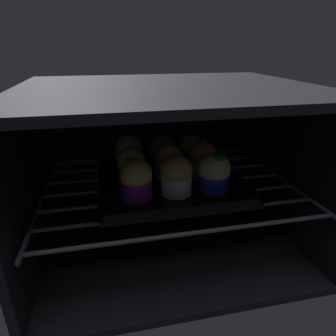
{
  "coord_description": "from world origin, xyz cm",
  "views": [
    {
      "loc": [
        -12.83,
        -37.01,
        43.06
      ],
      "look_at": [
        0.0,
        22.57,
        17.49
      ],
      "focal_mm": 31.72,
      "sensor_mm": 36.0,
      "label": 1
    }
  ],
  "objects_px": {
    "muffin_row0_col2": "(214,173)",
    "muffin_row1_col2": "(203,159)",
    "muffin_row2_col1": "(162,151)",
    "muffin_row2_col2": "(190,150)",
    "muffin_row0_col0": "(136,180)",
    "muffin_row2_col0": "(128,152)",
    "muffin_row1_col1": "(166,162)",
    "muffin_row1_col0": "(131,166)",
    "baking_tray": "(168,179)",
    "muffin_row0_col1": "(177,176)"
  },
  "relations": [
    {
      "from": "muffin_row1_col1",
      "to": "muffin_row2_col1",
      "type": "xyz_separation_m",
      "value": [
        0.01,
        0.08,
        -0.0
      ]
    },
    {
      "from": "baking_tray",
      "to": "muffin_row0_col1",
      "type": "distance_m",
      "value": 0.09
    },
    {
      "from": "muffin_row1_col1",
      "to": "muffin_row2_col1",
      "type": "distance_m",
      "value": 0.08
    },
    {
      "from": "muffin_row1_col1",
      "to": "muffin_row2_col0",
      "type": "distance_m",
      "value": 0.11
    },
    {
      "from": "muffin_row0_col1",
      "to": "muffin_row2_col0",
      "type": "bearing_deg",
      "value": 118.27
    },
    {
      "from": "muffin_row0_col0",
      "to": "muffin_row0_col1",
      "type": "xyz_separation_m",
      "value": [
        0.08,
        0.0,
        0.0
      ]
    },
    {
      "from": "baking_tray",
      "to": "muffin_row1_col2",
      "type": "relative_size",
      "value": 3.62
    },
    {
      "from": "muffin_row0_col2",
      "to": "muffin_row1_col1",
      "type": "xyz_separation_m",
      "value": [
        -0.08,
        0.08,
        0.0
      ]
    },
    {
      "from": "muffin_row1_col0",
      "to": "muffin_row0_col0",
      "type": "bearing_deg",
      "value": -88.6
    },
    {
      "from": "muffin_row1_col1",
      "to": "baking_tray",
      "type": "bearing_deg",
      "value": 6.2
    },
    {
      "from": "muffin_row1_col0",
      "to": "muffin_row0_col2",
      "type": "bearing_deg",
      "value": -24.82
    },
    {
      "from": "muffin_row0_col1",
      "to": "baking_tray",
      "type": "bearing_deg",
      "value": 91.13
    },
    {
      "from": "muffin_row0_col0",
      "to": "muffin_row1_col1",
      "type": "height_order",
      "value": "same"
    },
    {
      "from": "muffin_row0_col2",
      "to": "muffin_row2_col2",
      "type": "relative_size",
      "value": 1.11
    },
    {
      "from": "muffin_row2_col0",
      "to": "muffin_row1_col0",
      "type": "bearing_deg",
      "value": -90.67
    },
    {
      "from": "muffin_row0_col0",
      "to": "muffin_row0_col2",
      "type": "relative_size",
      "value": 1.01
    },
    {
      "from": "muffin_row0_col0",
      "to": "muffin_row2_col1",
      "type": "height_order",
      "value": "muffin_row0_col0"
    },
    {
      "from": "muffin_row1_col1",
      "to": "muffin_row1_col2",
      "type": "xyz_separation_m",
      "value": [
        0.08,
        -0.0,
        0.0
      ]
    },
    {
      "from": "baking_tray",
      "to": "muffin_row1_col1",
      "type": "bearing_deg",
      "value": -173.8
    },
    {
      "from": "muffin_row1_col2",
      "to": "muffin_row0_col0",
      "type": "bearing_deg",
      "value": -153.82
    },
    {
      "from": "muffin_row2_col0",
      "to": "muffin_row1_col1",
      "type": "bearing_deg",
      "value": -44.59
    },
    {
      "from": "muffin_row0_col0",
      "to": "muffin_row1_col2",
      "type": "relative_size",
      "value": 0.98
    },
    {
      "from": "muffin_row0_col2",
      "to": "muffin_row2_col0",
      "type": "xyz_separation_m",
      "value": [
        -0.16,
        0.15,
        0.0
      ]
    },
    {
      "from": "muffin_row0_col0",
      "to": "muffin_row1_col1",
      "type": "relative_size",
      "value": 1.01
    },
    {
      "from": "muffin_row1_col0",
      "to": "muffin_row2_col1",
      "type": "height_order",
      "value": "muffin_row1_col0"
    },
    {
      "from": "baking_tray",
      "to": "muffin_row2_col1",
      "type": "distance_m",
      "value": 0.09
    },
    {
      "from": "baking_tray",
      "to": "muffin_row0_col0",
      "type": "relative_size",
      "value": 3.68
    },
    {
      "from": "muffin_row2_col1",
      "to": "muffin_row0_col0",
      "type": "bearing_deg",
      "value": -116.96
    },
    {
      "from": "muffin_row1_col1",
      "to": "muffin_row1_col2",
      "type": "height_order",
      "value": "muffin_row1_col2"
    },
    {
      "from": "muffin_row0_col0",
      "to": "muffin_row1_col2",
      "type": "xyz_separation_m",
      "value": [
        0.16,
        0.08,
        0.0
      ]
    },
    {
      "from": "muffin_row1_col0",
      "to": "muffin_row1_col1",
      "type": "height_order",
      "value": "muffin_row1_col1"
    },
    {
      "from": "baking_tray",
      "to": "muffin_row1_col2",
      "type": "height_order",
      "value": "muffin_row1_col2"
    },
    {
      "from": "baking_tray",
      "to": "muffin_row1_col0",
      "type": "relative_size",
      "value": 3.95
    },
    {
      "from": "muffin_row0_col2",
      "to": "muffin_row1_col2",
      "type": "xyz_separation_m",
      "value": [
        0.0,
        0.08,
        0.0
      ]
    },
    {
      "from": "muffin_row2_col1",
      "to": "muffin_row2_col2",
      "type": "height_order",
      "value": "muffin_row2_col1"
    },
    {
      "from": "muffin_row2_col0",
      "to": "muffin_row2_col2",
      "type": "xyz_separation_m",
      "value": [
        0.15,
        0.0,
        -0.01
      ]
    },
    {
      "from": "muffin_row0_col2",
      "to": "muffin_row2_col2",
      "type": "xyz_separation_m",
      "value": [
        -0.01,
        0.15,
        -0.0
      ]
    },
    {
      "from": "muffin_row2_col0",
      "to": "muffin_row0_col2",
      "type": "bearing_deg",
      "value": -43.68
    },
    {
      "from": "muffin_row0_col2",
      "to": "muffin_row1_col1",
      "type": "distance_m",
      "value": 0.11
    },
    {
      "from": "muffin_row0_col2",
      "to": "muffin_row2_col0",
      "type": "bearing_deg",
      "value": 136.32
    },
    {
      "from": "muffin_row2_col0",
      "to": "muffin_row2_col1",
      "type": "relative_size",
      "value": 1.1
    },
    {
      "from": "muffin_row0_col1",
      "to": "muffin_row1_col0",
      "type": "distance_m",
      "value": 0.11
    },
    {
      "from": "muffin_row0_col1",
      "to": "muffin_row1_col1",
      "type": "bearing_deg",
      "value": 93.93
    },
    {
      "from": "muffin_row0_col2",
      "to": "muffin_row1_col2",
      "type": "bearing_deg",
      "value": 89.73
    },
    {
      "from": "muffin_row0_col1",
      "to": "muffin_row2_col2",
      "type": "xyz_separation_m",
      "value": [
        0.07,
        0.15,
        -0.0
      ]
    },
    {
      "from": "baking_tray",
      "to": "muffin_row0_col2",
      "type": "relative_size",
      "value": 3.71
    },
    {
      "from": "baking_tray",
      "to": "muffin_row1_col0",
      "type": "bearing_deg",
      "value": -177.91
    },
    {
      "from": "muffin_row0_col1",
      "to": "muffin_row2_col0",
      "type": "xyz_separation_m",
      "value": [
        -0.08,
        0.15,
        0.0
      ]
    },
    {
      "from": "muffin_row2_col0",
      "to": "muffin_row2_col1",
      "type": "distance_m",
      "value": 0.08
    },
    {
      "from": "muffin_row2_col0",
      "to": "muffin_row2_col2",
      "type": "distance_m",
      "value": 0.16
    }
  ]
}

